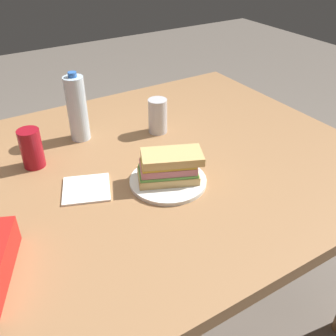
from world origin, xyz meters
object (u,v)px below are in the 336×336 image
sandwich (169,167)px  paper_plate (168,181)px  dining_table (136,189)px  soda_can_silver (158,116)px  soda_can_red (31,148)px  water_bottle_tall (77,109)px

sandwich → paper_plate: bearing=-177.0°
dining_table → paper_plate: paper_plate is taller
soda_can_silver → soda_can_red: bearing=179.1°
dining_table → sandwich: size_ratio=7.14×
sandwich → water_bottle_tall: (-0.12, 0.38, 0.06)m
paper_plate → water_bottle_tall: (-0.12, 0.38, 0.11)m
paper_plate → water_bottle_tall: size_ratio=0.94×
sandwich → soda_can_red: size_ratio=1.68×
sandwich → water_bottle_tall: size_ratio=0.87×
water_bottle_tall → soda_can_red: bearing=-153.6°
dining_table → sandwich: (0.05, -0.13, 0.14)m
soda_can_red → soda_can_silver: size_ratio=1.00×
soda_can_red → water_bottle_tall: bearing=26.4°
water_bottle_tall → soda_can_silver: size_ratio=1.93×
dining_table → paper_plate: 0.16m
dining_table → soda_can_silver: soda_can_silver is taller
water_bottle_tall → paper_plate: bearing=-72.7°
dining_table → soda_can_red: size_ratio=12.01×
sandwich → soda_can_silver: bearing=65.7°
dining_table → paper_plate: (0.04, -0.13, 0.09)m
dining_table → soda_can_red: 0.34m
sandwich → dining_table: bearing=110.3°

